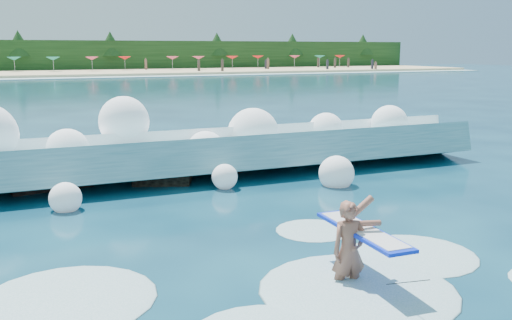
% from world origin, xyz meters
% --- Properties ---
extents(ground, '(200.00, 200.00, 0.00)m').
position_xyz_m(ground, '(0.00, 0.00, 0.00)').
color(ground, '#07253B').
rests_on(ground, ground).
extents(beach, '(140.00, 20.00, 0.40)m').
position_xyz_m(beach, '(0.00, 78.00, 0.20)').
color(beach, tan).
rests_on(beach, ground).
extents(wet_band, '(140.00, 5.00, 0.08)m').
position_xyz_m(wet_band, '(0.00, 67.00, 0.04)').
color(wet_band, silver).
rests_on(wet_band, ground).
extents(treeline, '(140.00, 4.00, 5.00)m').
position_xyz_m(treeline, '(0.00, 88.00, 2.50)').
color(treeline, black).
rests_on(treeline, ground).
extents(breaking_wave, '(19.41, 2.96, 1.67)m').
position_xyz_m(breaking_wave, '(0.74, 6.31, 0.58)').
color(breaking_wave, teal).
rests_on(breaking_wave, ground).
extents(rock_cluster, '(7.93, 3.08, 1.19)m').
position_xyz_m(rock_cluster, '(-0.05, 6.55, 0.38)').
color(rock_cluster, black).
rests_on(rock_cluster, ground).
extents(surfer_with_board, '(0.89, 2.81, 1.61)m').
position_xyz_m(surfer_with_board, '(1.29, -2.26, 0.59)').
color(surfer_with_board, '#905543').
rests_on(surfer_with_board, ground).
extents(wave_spray, '(15.57, 4.66, 2.48)m').
position_xyz_m(wave_spray, '(0.15, 6.26, 1.14)').
color(wave_spray, white).
rests_on(wave_spray, ground).
extents(surf_foam, '(9.22, 5.55, 0.15)m').
position_xyz_m(surf_foam, '(0.32, -2.07, 0.00)').
color(surf_foam, silver).
rests_on(surf_foam, ground).
extents(beach_umbrellas, '(110.44, 5.97, 0.50)m').
position_xyz_m(beach_umbrellas, '(-0.12, 80.86, 2.25)').
color(beach_umbrellas, '#DE415E').
rests_on(beach_umbrellas, ground).
extents(beachgoers, '(100.03, 13.01, 1.90)m').
position_xyz_m(beachgoers, '(5.11, 74.48, 1.09)').
color(beachgoers, '#3F332D').
rests_on(beachgoers, ground).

